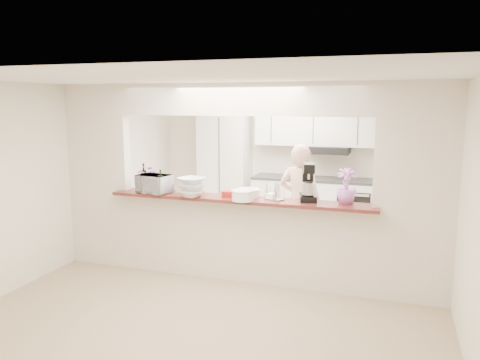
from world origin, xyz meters
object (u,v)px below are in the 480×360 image
at_px(toaster_oven, 154,184).
at_px(stand_mixer, 308,184).
at_px(refrigerator, 408,188).
at_px(person, 300,203).

distance_m(toaster_oven, stand_mixer, 2.00).
distance_m(refrigerator, person, 2.18).
xyz_separation_m(refrigerator, person, (-1.50, -1.59, -0.01)).
bearing_deg(refrigerator, person, -133.21).
xyz_separation_m(stand_mixer, person, (-0.29, 0.99, -0.46)).
height_order(stand_mixer, person, person).
bearing_deg(stand_mixer, person, 106.37).
relative_size(refrigerator, toaster_oven, 3.93).
bearing_deg(refrigerator, toaster_oven, -139.33).
relative_size(stand_mixer, person, 0.27).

